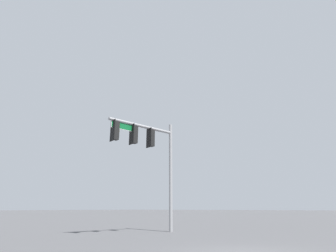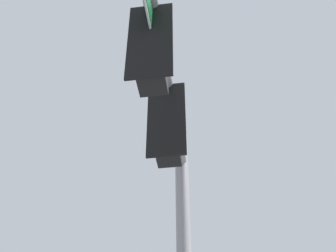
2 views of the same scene
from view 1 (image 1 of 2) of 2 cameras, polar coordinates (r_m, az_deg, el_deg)
The scene contains 1 object.
signal_pole_near at distance 16.96m, azimuth -4.35°, elevation -4.66°, with size 4.84×1.34×7.09m.
Camera 1 is at (8.40, 3.07, 1.43)m, focal length 28.00 mm.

